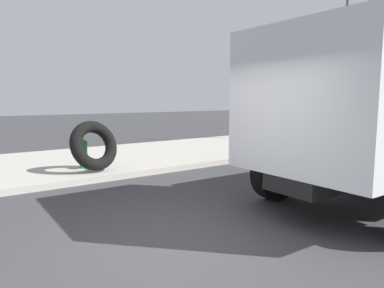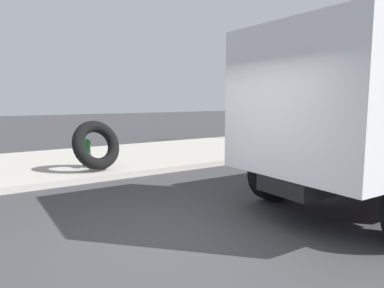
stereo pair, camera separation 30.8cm
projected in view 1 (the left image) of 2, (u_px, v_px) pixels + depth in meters
ground_plane at (172, 248)px, 4.56m from camera, size 80.00×80.00×0.00m
sidewalk_curb at (46, 166)px, 9.78m from camera, size 36.00×5.00×0.15m
fire_hydrant at (83, 153)px, 9.03m from camera, size 0.24×0.54×0.75m
loose_tire at (94, 145)px, 8.61m from camera, size 1.38×0.96×1.28m
street_light_pole at (344, 60)px, 14.65m from camera, size 0.12×0.12×6.76m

